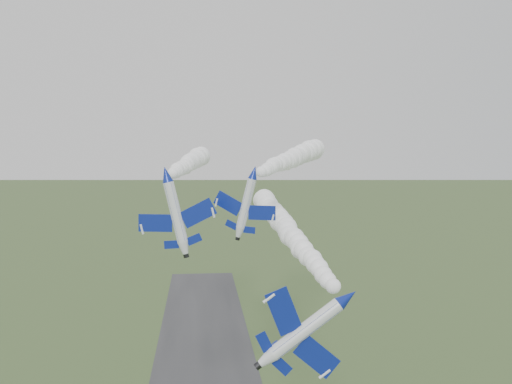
% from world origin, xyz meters
% --- Properties ---
extents(jet_lead, '(6.55, 13.20, 8.93)m').
position_xyz_m(jet_lead, '(14.41, -10.76, 33.82)').
color(jet_lead, silver).
extents(smoke_trail_jet_lead, '(7.78, 72.00, 4.76)m').
position_xyz_m(smoke_trail_jet_lead, '(13.76, 28.65, 36.03)').
color(smoke_trail_jet_lead, white).
extents(jet_pair_left, '(11.69, 14.26, 4.18)m').
position_xyz_m(jet_pair_left, '(-6.04, 17.74, 45.83)').
color(jet_pair_left, silver).
extents(smoke_trail_jet_pair_left, '(12.44, 69.13, 4.70)m').
position_xyz_m(smoke_trail_jet_pair_left, '(-2.80, 56.11, 46.96)').
color(smoke_trail_jet_pair_left, white).
extents(jet_pair_right, '(9.84, 11.72, 3.61)m').
position_xyz_m(jet_pair_right, '(7.31, 18.92, 46.01)').
color(jet_pair_right, silver).
extents(smoke_trail_jet_pair_right, '(27.37, 65.53, 5.16)m').
position_xyz_m(smoke_trail_jet_pair_right, '(19.60, 53.38, 48.01)').
color(smoke_trail_jet_pair_right, white).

